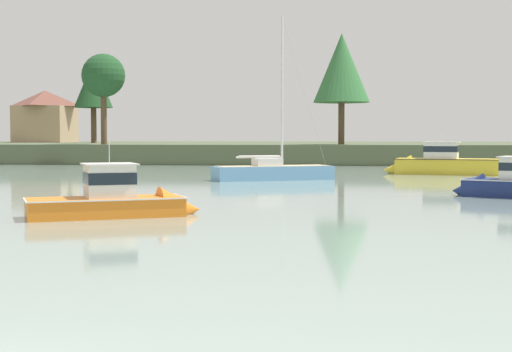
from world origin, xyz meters
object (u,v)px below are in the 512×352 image
object	(u,v)px
dinghy_green	(113,174)
cruiser_navy	(511,188)
cruiser_yellow	(436,167)
mooring_buoy_red	(320,169)
cruiser_orange	(123,205)
sailboat_skyblue	(273,176)

from	to	relation	value
dinghy_green	cruiser_navy	bearing A→B (deg)	-35.04
cruiser_yellow	mooring_buoy_red	bearing A→B (deg)	139.93
cruiser_orange	dinghy_green	bearing A→B (deg)	107.18
cruiser_yellow	cruiser_navy	bearing A→B (deg)	-88.49
cruiser_orange	sailboat_skyblue	world-z (taller)	sailboat_skyblue
dinghy_green	cruiser_orange	bearing A→B (deg)	-72.82
dinghy_green	mooring_buoy_red	xyz separation A→B (m)	(15.91, 12.85, -0.07)
mooring_buoy_red	sailboat_skyblue	bearing A→B (deg)	-99.97
sailboat_skyblue	mooring_buoy_red	distance (m)	17.69
cruiser_orange	cruiser_yellow	bearing A→B (deg)	64.37
dinghy_green	sailboat_skyblue	distance (m)	13.64
dinghy_green	cruiser_navy	distance (m)	31.73
cruiser_yellow	cruiser_orange	bearing A→B (deg)	-115.63
cruiser_navy	dinghy_green	bearing A→B (deg)	144.96
mooring_buoy_red	cruiser_orange	bearing A→B (deg)	-99.31
sailboat_skyblue	mooring_buoy_red	size ratio (longest dim) A/B	24.47
cruiser_navy	mooring_buoy_red	bearing A→B (deg)	107.95
cruiser_orange	cruiser_navy	distance (m)	20.19
sailboat_skyblue	dinghy_green	bearing A→B (deg)	160.44
cruiser_orange	sailboat_skyblue	xyz separation A→B (m)	(3.82, 24.61, -0.17)
dinghy_green	mooring_buoy_red	bearing A→B (deg)	38.93
sailboat_skyblue	cruiser_yellow	bearing A→B (deg)	37.07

